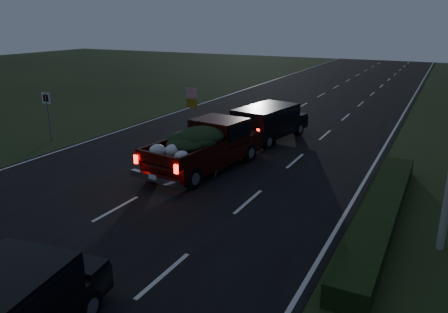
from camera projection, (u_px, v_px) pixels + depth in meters
The scene contains 6 objects.
ground at pixel (116, 209), 14.25m from camera, with size 120.00×120.00×0.00m, color black.
road_asphalt at pixel (116, 209), 14.24m from camera, with size 14.00×120.00×0.02m, color black.
hedge_row at pixel (381, 212), 13.30m from camera, with size 1.00×10.00×0.60m, color black.
route_sign at pixel (47, 109), 21.69m from camera, with size 0.55×0.08×2.50m.
pickup_truck at pixel (205, 143), 17.72m from camera, with size 2.84×5.82×2.93m.
lead_suv at pixel (267, 119), 22.11m from camera, with size 2.82×5.19×1.42m.
Camera 1 is at (9.11, -10.01, 5.93)m, focal length 35.00 mm.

